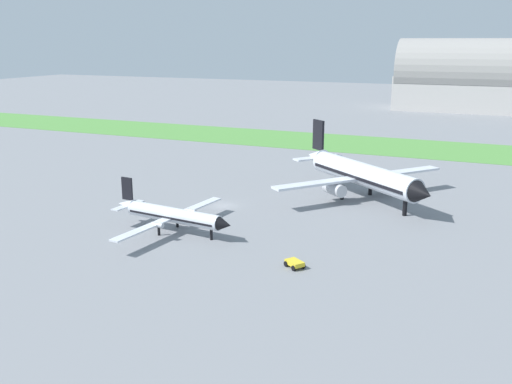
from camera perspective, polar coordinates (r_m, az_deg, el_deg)
ground_plane at (r=100.65m, az=-3.25°, el=-1.34°), size 600.00×600.00×0.00m
grass_taxiway_strip at (r=164.29m, az=7.61°, el=4.90°), size 360.00×28.00×0.08m
airplane_foreground_turboprop at (r=87.03m, az=-8.36°, el=-2.22°), size 21.17×24.67×7.40m
airplane_midfield_jet at (r=105.51m, az=10.35°, el=1.74°), size 29.85×29.24×12.63m
baggage_cart_near_gate at (r=73.72m, az=3.84°, el=-7.04°), size 2.95×2.80×0.90m
hangar_distant at (r=250.86m, az=20.59°, el=10.46°), size 59.32×25.28×28.63m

